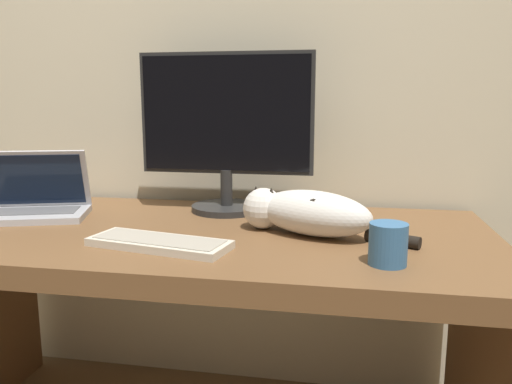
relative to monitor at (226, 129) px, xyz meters
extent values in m
cube|color=beige|center=(-0.03, 0.20, 0.32)|extent=(6.40, 0.06, 2.60)
cube|color=brown|center=(-0.03, -0.25, -0.30)|extent=(1.69, 0.79, 0.06)
cube|color=brown|center=(0.78, -0.25, -0.66)|extent=(0.04, 0.72, 0.65)
cylinder|color=#282828|center=(0.00, 0.00, -0.26)|extent=(0.24, 0.24, 0.02)
cylinder|color=#282828|center=(0.00, 0.00, -0.19)|extent=(0.04, 0.04, 0.12)
cube|color=#282828|center=(0.00, 0.00, 0.05)|extent=(0.58, 0.02, 0.39)
cube|color=black|center=(0.00, -0.01, 0.05)|extent=(0.55, 0.01, 0.37)
cube|color=#B7B7BC|center=(-0.58, -0.22, -0.26)|extent=(0.38, 0.29, 0.02)
cube|color=slate|center=(-0.58, -0.21, -0.25)|extent=(0.29, 0.19, 0.00)
cube|color=#B7B7BC|center=(-0.60, -0.16, -0.16)|extent=(0.34, 0.17, 0.19)
cube|color=black|center=(-0.60, -0.16, -0.16)|extent=(0.30, 0.15, 0.17)
cube|color=beige|center=(-0.07, -0.44, -0.26)|extent=(0.38, 0.20, 0.02)
cube|color=#ABA393|center=(-0.07, -0.44, -0.25)|extent=(0.35, 0.17, 0.00)
ellipsoid|color=silver|center=(0.31, -0.26, -0.21)|extent=(0.38, 0.29, 0.12)
ellipsoid|color=black|center=(0.32, -0.26, -0.18)|extent=(0.19, 0.17, 0.05)
sphere|color=silver|center=(0.16, -0.21, -0.21)|extent=(0.12, 0.12, 0.12)
cone|color=black|center=(0.14, -0.20, -0.17)|extent=(0.04, 0.04, 0.03)
cone|color=black|center=(0.18, -0.22, -0.17)|extent=(0.04, 0.04, 0.03)
cylinder|color=black|center=(0.52, -0.32, -0.26)|extent=(0.14, 0.09, 0.03)
cylinder|color=teal|center=(0.49, -0.48, -0.23)|extent=(0.09, 0.09, 0.10)
cube|color=gold|center=(0.35, 0.02, -0.25)|extent=(0.05, 0.05, 0.05)
camera|label=1|loc=(0.39, -1.60, 0.09)|focal=35.00mm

